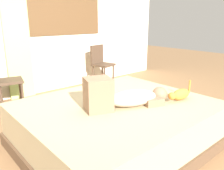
% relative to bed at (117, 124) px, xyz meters
% --- Properties ---
extents(ground_plane, '(16.00, 16.00, 0.00)m').
position_rel_bed_xyz_m(ground_plane, '(0.11, 0.02, -0.25)').
color(ground_plane, olive).
extents(back_wall_with_window, '(6.40, 0.14, 2.90)m').
position_rel_bed_xyz_m(back_wall_with_window, '(0.13, 2.49, 1.21)').
color(back_wall_with_window, beige).
rests_on(back_wall_with_window, ground).
extents(bed, '(2.05, 1.75, 0.50)m').
position_rel_bed_xyz_m(bed, '(0.00, 0.00, 0.00)').
color(bed, brown).
rests_on(bed, ground).
extents(person_lying, '(0.92, 0.53, 0.34)m').
position_rel_bed_xyz_m(person_lying, '(-0.01, -0.12, 0.37)').
color(person_lying, '#CCB299').
rests_on(person_lying, bed).
extents(cat, '(0.36, 0.13, 0.21)m').
position_rel_bed_xyz_m(cat, '(0.62, -0.39, 0.32)').
color(cat, '#C67A2D').
rests_on(cat, bed).
extents(chair_by_desk, '(0.46, 0.46, 0.86)m').
position_rel_bed_xyz_m(chair_by_desk, '(-0.61, 1.93, 0.26)').
color(chair_by_desk, '#4C3828').
rests_on(chair_by_desk, ground).
extents(chair_spare, '(0.45, 0.45, 0.86)m').
position_rel_bed_xyz_m(chair_spare, '(1.38, 2.05, 0.26)').
color(chair_spare, '#4C3828').
rests_on(chair_spare, ground).
extents(curtain_left, '(0.44, 0.06, 2.41)m').
position_rel_bed_xyz_m(curtain_left, '(-0.20, 2.37, 0.96)').
color(curtain_left, '#ADCC75').
rests_on(curtain_left, ground).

